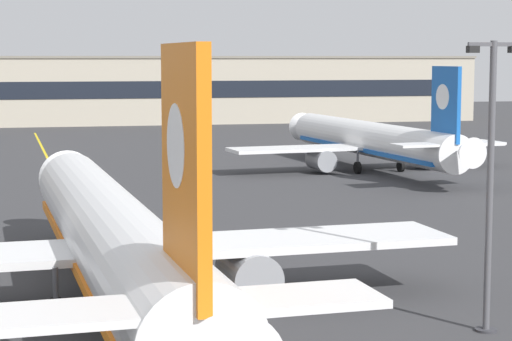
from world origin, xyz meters
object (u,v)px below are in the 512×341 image
object	(u,v)px
airliner_background	(372,140)
apron_lamp_post	(490,181)
airliner_foreground	(112,238)
safety_cone_by_nose_gear	(117,240)

from	to	relation	value
airliner_background	apron_lamp_post	distance (m)	56.92
airliner_foreground	safety_cone_by_nose_gear	world-z (taller)	airliner_foreground
safety_cone_by_nose_gear	airliner_background	bearing A→B (deg)	49.84
airliner_foreground	airliner_background	distance (m)	56.71
airliner_background	apron_lamp_post	world-z (taller)	apron_lamp_post
airliner_foreground	apron_lamp_post	size ratio (longest dim) A/B	3.49
airliner_background	safety_cone_by_nose_gear	xyz separation A→B (m)	(-27.69, -32.81, -2.77)
airliner_foreground	apron_lamp_post	xyz separation A→B (m)	(14.84, -6.34, 2.88)
airliner_foreground	airliner_background	size ratio (longest dim) A/B	1.11
airliner_foreground	safety_cone_by_nose_gear	bearing A→B (deg)	84.81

